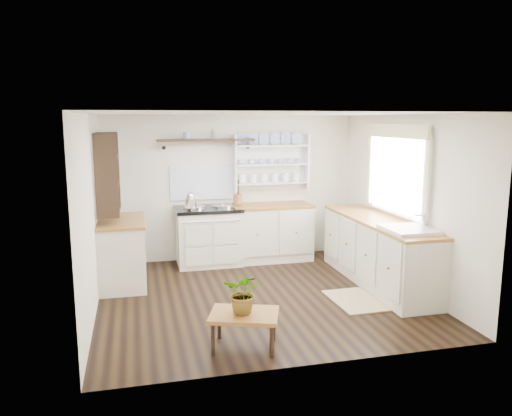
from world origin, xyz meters
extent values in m
cube|color=black|center=(0.00, 0.00, 0.00)|extent=(4.00, 3.80, 0.01)
cube|color=silver|center=(0.00, 1.90, 1.15)|extent=(4.00, 0.02, 2.30)
cube|color=silver|center=(2.00, 0.00, 1.15)|extent=(0.02, 3.80, 2.30)
cube|color=silver|center=(-2.00, 0.00, 1.15)|extent=(0.02, 3.80, 2.30)
cube|color=white|center=(0.00, 0.00, 2.30)|extent=(4.00, 3.80, 0.01)
cube|color=white|center=(1.96, 0.15, 1.50)|extent=(0.04, 1.40, 1.00)
cube|color=white|center=(1.94, 0.15, 1.50)|extent=(0.02, 1.50, 1.10)
cube|color=beige|center=(1.92, 0.15, 2.08)|extent=(0.04, 1.55, 0.18)
cube|color=beige|center=(-0.42, 1.57, 0.42)|extent=(0.96, 0.63, 0.85)
cube|color=black|center=(-0.42, 1.57, 0.87)|extent=(1.00, 0.67, 0.05)
cylinder|color=silver|center=(-0.64, 1.57, 0.91)|extent=(0.33, 0.33, 0.03)
cylinder|color=silver|center=(-0.20, 1.57, 0.91)|extent=(0.33, 0.33, 0.03)
cylinder|color=silver|center=(-0.42, 1.22, 0.75)|extent=(0.87, 0.02, 0.02)
cube|color=beige|center=(0.60, 1.60, 0.44)|extent=(1.25, 0.60, 0.88)
cube|color=brown|center=(0.60, 1.60, 0.88)|extent=(1.27, 0.63, 0.04)
cube|color=beige|center=(1.70, 0.10, 0.44)|extent=(0.60, 2.40, 0.88)
cube|color=brown|center=(1.70, 0.10, 0.88)|extent=(0.62, 2.43, 0.04)
cube|color=white|center=(1.70, -0.65, 0.80)|extent=(0.55, 0.60, 0.28)
cylinder|color=silver|center=(1.90, -0.65, 1.00)|extent=(0.02, 0.02, 0.22)
cube|color=beige|center=(-1.70, 0.90, 0.44)|extent=(0.60, 1.10, 0.88)
cube|color=brown|center=(-1.70, 0.90, 0.88)|extent=(0.62, 1.13, 0.04)
cube|color=white|center=(0.65, 1.88, 1.55)|extent=(1.20, 0.03, 0.90)
cube|color=white|center=(0.65, 1.79, 1.55)|extent=(1.20, 0.22, 0.02)
cylinder|color=navy|center=(0.65, 1.80, 1.82)|extent=(0.20, 0.02, 0.20)
cube|color=black|center=(-0.40, 1.77, 1.92)|extent=(1.50, 0.24, 0.04)
cone|color=black|center=(-1.05, 1.84, 1.81)|extent=(0.06, 0.20, 0.06)
cone|color=black|center=(0.25, 1.84, 1.81)|extent=(0.06, 0.20, 0.06)
cube|color=black|center=(-1.84, 0.90, 1.55)|extent=(0.28, 0.80, 1.05)
cylinder|color=brown|center=(0.07, 1.68, 0.99)|extent=(0.14, 0.14, 0.16)
cube|color=brown|center=(-0.51, -1.40, 0.34)|extent=(0.78, 0.66, 0.04)
cylinder|color=black|center=(-0.83, -1.48, 0.16)|extent=(0.04, 0.04, 0.32)
cylinder|color=black|center=(-0.71, -1.13, 0.16)|extent=(0.04, 0.04, 0.32)
cylinder|color=black|center=(-0.30, -1.67, 0.16)|extent=(0.04, 0.04, 0.32)
cylinder|color=black|center=(-0.18, -1.32, 0.16)|extent=(0.04, 0.04, 0.32)
imported|color=#3F7233|center=(-0.51, -1.40, 0.57)|extent=(0.49, 0.47, 0.42)
cube|color=olive|center=(1.11, -0.48, 0.01)|extent=(0.58, 0.87, 0.02)
camera|label=1|loc=(-1.50, -5.93, 2.23)|focal=35.00mm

